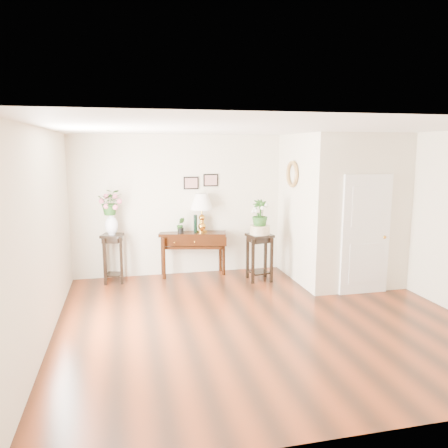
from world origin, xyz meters
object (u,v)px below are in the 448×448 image
object	(u,v)px
table_lamp	(202,215)
plant_stand_a	(113,258)
console_table	(193,254)
plant_stand_b	(259,257)

from	to	relation	value
table_lamp	plant_stand_a	xyz separation A→B (m)	(-1.75, -0.15, -0.76)
console_table	table_lamp	world-z (taller)	table_lamp
plant_stand_a	plant_stand_b	distance (m)	2.80
plant_stand_b	table_lamp	bearing A→B (deg)	147.48
console_table	table_lamp	size ratio (longest dim) A/B	1.69
table_lamp	plant_stand_a	world-z (taller)	table_lamp
console_table	plant_stand_b	xyz separation A→B (m)	(1.20, -0.64, 0.02)
console_table	plant_stand_a	xyz separation A→B (m)	(-1.56, -0.15, 0.03)
console_table	plant_stand_b	bearing A→B (deg)	-15.52
table_lamp	console_table	bearing A→B (deg)	180.00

